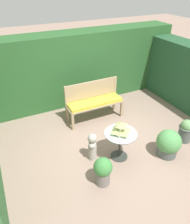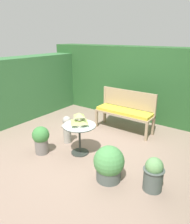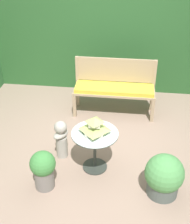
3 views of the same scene
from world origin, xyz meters
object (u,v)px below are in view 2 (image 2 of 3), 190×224
object	(u,v)px
pagoda_birdhouse	(79,120)
potted_plant_patio_mid	(109,164)
patio_table	(79,131)
garden_bench	(124,113)
potted_plant_bench_left	(41,139)
garden_bust	(67,129)
potted_plant_hedge_corner	(154,174)

from	to	relation	value
pagoda_birdhouse	potted_plant_patio_mid	distance (m)	1.15
patio_table	potted_plant_patio_mid	world-z (taller)	patio_table
garden_bench	pagoda_birdhouse	world-z (taller)	pagoda_birdhouse
potted_plant_bench_left	patio_table	bearing A→B (deg)	35.74
garden_bust	potted_plant_bench_left	xyz separation A→B (m)	(-0.11, -0.68, -0.02)
garden_bench	patio_table	xyz separation A→B (m)	(-0.17, -1.56, 0.02)
garden_bust	potted_plant_patio_mid	size ratio (longest dim) A/B	1.04
garden_bench	garden_bust	bearing A→B (deg)	-118.00
potted_plant_patio_mid	garden_bust	bearing A→B (deg)	158.33
potted_plant_patio_mid	pagoda_birdhouse	bearing A→B (deg)	157.74
patio_table	potted_plant_hedge_corner	size ratio (longest dim) A/B	1.18
patio_table	pagoda_birdhouse	bearing A→B (deg)	180.00
potted_plant_hedge_corner	potted_plant_bench_left	xyz separation A→B (m)	(-2.34, -0.27, 0.04)
potted_plant_patio_mid	potted_plant_hedge_corner	bearing A→B (deg)	15.72
patio_table	pagoda_birdhouse	xyz separation A→B (m)	(-0.00, 0.00, 0.25)
garden_bench	potted_plant_bench_left	bearing A→B (deg)	-112.19
patio_table	pagoda_birdhouse	world-z (taller)	pagoda_birdhouse
potted_plant_patio_mid	patio_table	bearing A→B (deg)	157.74
patio_table	garden_bust	world-z (taller)	garden_bust
garden_bench	pagoda_birdhouse	xyz separation A→B (m)	(-0.17, -1.56, 0.27)
potted_plant_hedge_corner	potted_plant_bench_left	bearing A→B (deg)	-173.42
garden_bench	potted_plant_patio_mid	size ratio (longest dim) A/B	2.40
pagoda_birdhouse	garden_bust	distance (m)	0.71
patio_table	potted_plant_patio_mid	distance (m)	1.08
garden_bust	potted_plant_patio_mid	distance (m)	1.64
pagoda_birdhouse	garden_bench	bearing A→B (deg)	83.62
patio_table	garden_bust	size ratio (longest dim) A/B	1.04
garden_bust	pagoda_birdhouse	bearing A→B (deg)	-78.13
pagoda_birdhouse	potted_plant_hedge_corner	world-z (taller)	pagoda_birdhouse
garden_bench	pagoda_birdhouse	bearing A→B (deg)	-96.38
patio_table	potted_plant_bench_left	world-z (taller)	patio_table
potted_plant_hedge_corner	pagoda_birdhouse	bearing A→B (deg)	173.25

